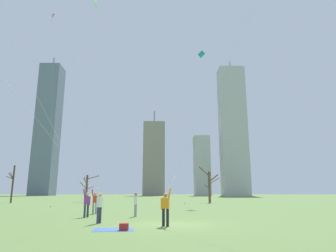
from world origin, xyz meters
name	(u,v)px	position (x,y,z in m)	size (l,w,h in m)	color
ground_plane	(171,225)	(0.00, 0.00, 0.00)	(400.00, 400.00, 0.00)	#5B7A3D
kite_flyer_midfield_center_red	(63,154)	(-7.14, 3.97, 4.14)	(8.91, 4.95, 17.87)	#33384C
kite_flyer_foreground_right_yellow	(88,145)	(-4.41, -0.44, 4.08)	(3.13, 7.41, 17.74)	#33384C
kite_flyer_midfield_left_white	(185,164)	(0.65, -0.88, 3.09)	(6.46, 1.62, 14.21)	black
kite_flyer_far_back_orange	(66,164)	(-8.10, 8.00, 3.89)	(12.82, 1.01, 15.95)	gray
bystander_strolling_midfield	(136,203)	(-2.28, 5.32, 0.90)	(0.23, 0.51, 1.62)	gray
distant_kite_drifting_right_pink	(53,36)	(-14.90, 20.24, 21.91)	(2.66, 1.79, 25.62)	pink
distant_kite_high_overhead_green	(95,21)	(-6.74, 8.91, 17.18)	(1.26, 6.86, 19.28)	green
distant_kite_low_near_trees_teal	(200,64)	(5.95, 28.73, 22.09)	(3.76, 0.53, 24.42)	teal
picnic_spot	(119,228)	(-2.41, -2.10, 0.09)	(1.94, 1.59, 0.31)	#3359B2
bare_tree_center	(12,183)	(-23.53, 31.71, 3.03)	(1.15, 2.11, 5.78)	#4C3828
bare_tree_leftmost	(209,184)	(7.43, 32.33, 2.86)	(3.51, 2.32, 5.77)	brown
bare_tree_right_of_center	(87,187)	(-12.90, 35.62, 2.50)	(3.28, 1.62, 4.49)	brown
skyline_slender_spire	(202,165)	(18.87, 119.57, 13.47)	(7.12, 6.69, 26.95)	#B2B2B7
skyline_mid_tower_left	(48,128)	(-54.38, 125.00, 31.57)	(9.62, 10.23, 68.16)	slate
skyline_tall_tower	(233,130)	(33.85, 119.10, 30.25)	(11.82, 8.65, 64.59)	#B2B2B7
skyline_short_annex	(154,158)	(-3.17, 125.52, 17.47)	(10.25, 6.34, 40.67)	gray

